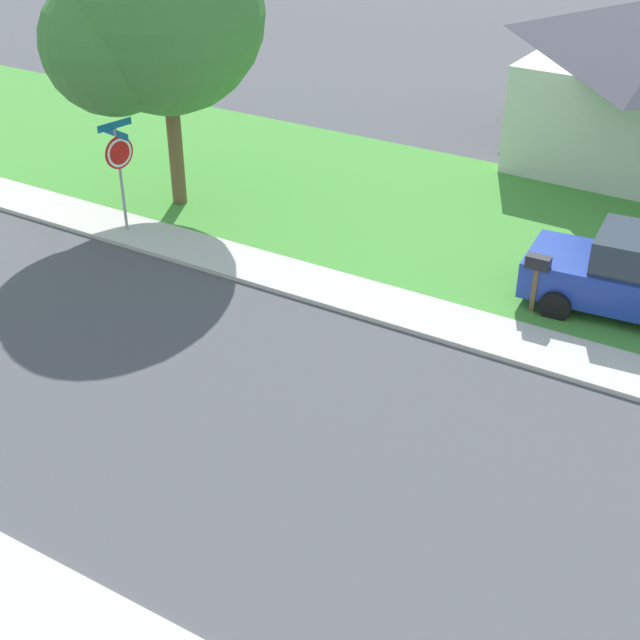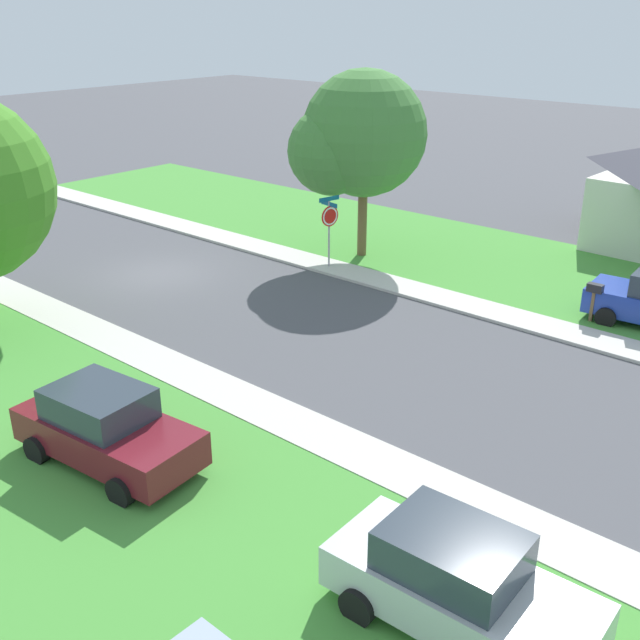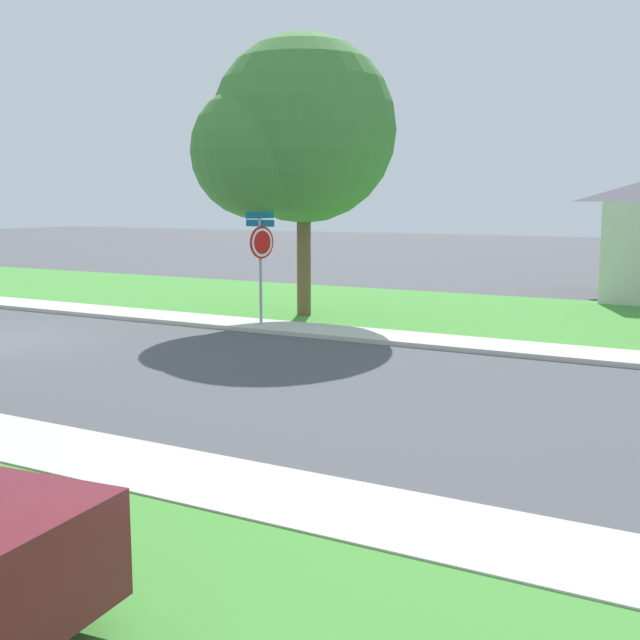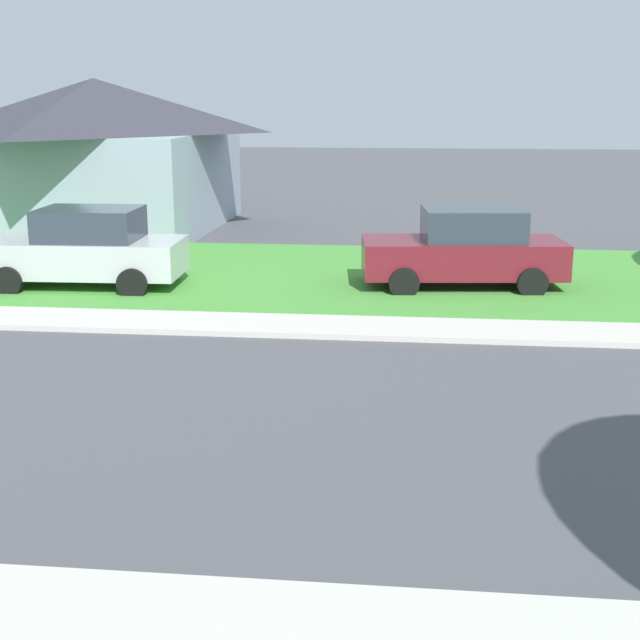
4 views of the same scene
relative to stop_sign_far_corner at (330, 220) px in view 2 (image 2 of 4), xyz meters
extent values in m
plane|color=#4C4C51|center=(4.62, -4.38, -1.89)|extent=(120.00, 120.00, 0.00)
cube|color=beige|center=(9.32, 7.62, -1.84)|extent=(1.40, 56.00, 0.10)
cube|color=#479338|center=(14.02, 7.62, -1.85)|extent=(8.00, 56.00, 0.08)
cube|color=beige|center=(-0.08, 7.62, -1.84)|extent=(1.40, 56.00, 0.10)
cube|color=#479338|center=(-4.78, 7.62, -1.85)|extent=(8.00, 56.00, 0.08)
cylinder|color=#9E9EA3|center=(-0.01, -0.03, -0.59)|extent=(0.07, 0.07, 2.60)
cylinder|color=red|center=(0.00, 0.02, 0.16)|extent=(0.75, 0.18, 0.76)
cylinder|color=white|center=(0.01, 0.04, 0.16)|extent=(0.66, 0.14, 0.67)
cylinder|color=red|center=(0.01, 0.04, 0.16)|extent=(0.54, 0.11, 0.55)
cube|color=#0F5B84|center=(-0.01, -0.03, 0.80)|extent=(0.91, 0.20, 0.16)
cube|color=#0F5B84|center=(-0.01, -0.03, 0.61)|extent=(0.20, 0.91, 0.16)
cylinder|color=black|center=(-1.35, 10.05, -1.57)|extent=(0.29, 0.66, 0.64)
cylinder|color=black|center=(-3.15, 9.90, -1.57)|extent=(0.29, 0.66, 0.64)
cube|color=silver|center=(12.22, 13.00, -1.19)|extent=(1.95, 4.36, 0.76)
cube|color=#2D3842|center=(12.23, 12.80, -0.47)|extent=(1.67, 2.16, 0.68)
cylinder|color=black|center=(11.28, 14.30, -1.57)|extent=(0.26, 0.65, 0.64)
cylinder|color=black|center=(11.37, 11.63, -1.57)|extent=(0.26, 0.65, 0.64)
cylinder|color=black|center=(13.17, 11.70, -1.57)|extent=(0.26, 0.65, 0.64)
cube|color=maroon|center=(13.08, 4.80, -1.19)|extent=(2.24, 4.46, 0.76)
cube|color=#2D3842|center=(13.10, 4.60, -0.47)|extent=(1.81, 2.26, 0.68)
cylinder|color=black|center=(12.05, 6.03, -1.57)|extent=(0.31, 0.66, 0.64)
cylinder|color=black|center=(13.84, 6.22, -1.57)|extent=(0.31, 0.66, 0.64)
cylinder|color=black|center=(12.33, 3.38, -1.57)|extent=(0.31, 0.66, 0.64)
cylinder|color=black|center=(14.12, 3.57, -1.57)|extent=(0.31, 0.66, 0.64)
cylinder|color=brown|center=(-2.00, -0.01, -0.31)|extent=(0.36, 0.36, 3.16)
sphere|color=#437F38|center=(-2.00, -0.01, 2.92)|extent=(4.70, 4.70, 4.70)
sphere|color=#437F38|center=(-0.95, -0.72, 2.33)|extent=(3.29, 3.29, 3.29)
cube|color=#51331E|center=(-12.37, 6.30, -0.84)|extent=(1.00, 0.09, 2.10)
cube|color=brown|center=(-1.34, 9.59, -1.36)|extent=(0.10, 0.10, 1.05)
cube|color=black|center=(-1.34, 9.59, -0.71)|extent=(0.25, 0.48, 0.26)
camera|label=1|loc=(14.30, 13.96, 7.35)|focal=50.11mm
camera|label=2|loc=(20.66, 17.34, 7.39)|focal=42.21mm
camera|label=3|loc=(15.89, 10.54, 1.12)|focal=45.29mm
camera|label=4|loc=(-6.11, 5.82, 2.25)|focal=49.84mm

